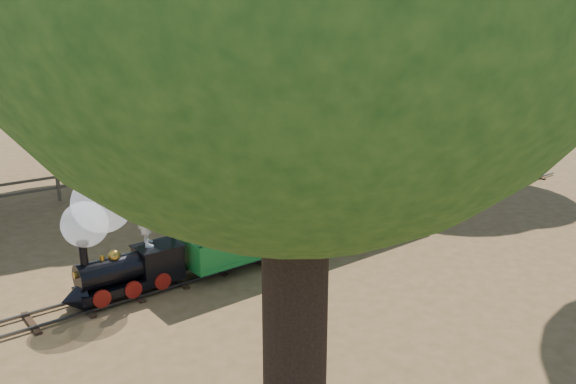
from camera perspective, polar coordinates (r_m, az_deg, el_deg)
ground at (r=15.35m, az=5.50°, el=-4.19°), size 90.00×90.00×0.00m
track at (r=15.33m, az=5.51°, el=-3.95°), size 22.00×1.00×0.10m
locomotive at (r=11.65m, az=-17.15°, el=-2.84°), size 2.52×1.18×2.89m
carriage_front at (r=13.29m, az=-3.55°, el=-3.69°), size 3.84×1.57×2.00m
carriage_rear at (r=15.68m, az=7.59°, el=-0.65°), size 3.84×1.59×2.00m
fence at (r=21.43m, az=-9.50°, el=2.98°), size 18.10×0.10×1.00m
shrub_mid_w at (r=23.24m, az=-7.72°, el=4.76°), size 2.51×1.93×1.74m
shrub_mid_e at (r=22.80m, az=-9.79°, el=4.12°), size 2.12×1.63×1.47m
shrub_east at (r=25.24m, az=-0.65°, el=6.12°), size 2.98×2.29×2.06m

